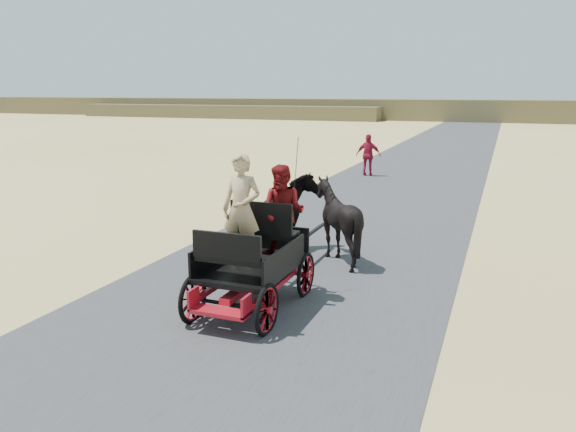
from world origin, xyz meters
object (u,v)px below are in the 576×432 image
(horse_left, at_px, (288,217))
(horse_right, at_px, (337,221))
(carriage, at_px, (253,286))
(pedestrian, at_px, (368,155))

(horse_left, distance_m, horse_right, 1.10)
(carriage, distance_m, horse_right, 3.09)
(pedestrian, bearing_deg, horse_right, 92.70)
(horse_right, height_order, pedestrian, pedestrian)
(carriage, bearing_deg, pedestrian, 96.05)
(carriage, distance_m, pedestrian, 14.95)
(horse_right, bearing_deg, horse_left, 0.00)
(horse_left, relative_size, pedestrian, 1.16)
(horse_left, xyz_separation_m, pedestrian, (-1.03, 11.86, 0.02))
(horse_left, distance_m, pedestrian, 11.90)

